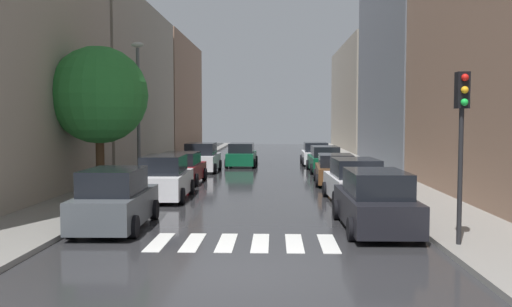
# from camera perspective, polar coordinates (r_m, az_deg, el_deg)

# --- Properties ---
(ground_plane) EXTENTS (28.00, 72.00, 0.04)m
(ground_plane) POSITION_cam_1_polar(r_m,az_deg,el_deg) (35.46, 0.65, -1.72)
(ground_plane) COLOR #2B2B2D
(sidewalk_left) EXTENTS (3.00, 72.00, 0.15)m
(sidewalk_left) POSITION_cam_1_polar(r_m,az_deg,el_deg) (36.20, -9.69, -1.51)
(sidewalk_left) COLOR gray
(sidewalk_left) RESTS_ON ground
(sidewalk_right) EXTENTS (3.00, 72.00, 0.15)m
(sidewalk_right) POSITION_cam_1_polar(r_m,az_deg,el_deg) (35.90, 11.09, -1.57)
(sidewalk_right) COLOR gray
(sidewalk_right) RESTS_ON ground
(crosswalk_stripes) EXTENTS (4.95, 2.20, 0.01)m
(crosswalk_stripes) POSITION_cam_1_polar(r_m,az_deg,el_deg) (14.59, -1.33, -9.36)
(crosswalk_stripes) COLOR silver
(crosswalk_stripes) RESTS_ON ground
(building_left_mid) EXTENTS (6.00, 17.58, 11.37)m
(building_left_mid) POSITION_cam_1_polar(r_m,az_deg,el_deg) (40.18, -15.23, 6.93)
(building_left_mid) COLOR #9E9384
(building_left_mid) RESTS_ON ground
(building_left_far) EXTENTS (6.00, 17.73, 11.43)m
(building_left_far) POSITION_cam_1_polar(r_m,az_deg,el_deg) (57.74, -9.87, 5.99)
(building_left_far) COLOR #8C6B56
(building_left_far) RESTS_ON ground
(building_right_mid) EXTENTS (6.00, 16.71, 20.60)m
(building_right_mid) POSITION_cam_1_polar(r_m,az_deg,el_deg) (40.76, 16.89, 13.39)
(building_right_mid) COLOR slate
(building_right_mid) RESTS_ON ground
(building_right_far) EXTENTS (6.00, 21.29, 11.17)m
(building_right_far) POSITION_cam_1_polar(r_m,az_deg,el_deg) (59.74, 11.87, 5.76)
(building_right_far) COLOR #9E9384
(building_right_far) RESTS_ON ground
(parked_car_left_nearest) EXTENTS (2.06, 4.37, 1.81)m
(parked_car_left_nearest) POSITION_cam_1_polar(r_m,az_deg,el_deg) (16.89, -14.60, -4.82)
(parked_car_left_nearest) COLOR #474C51
(parked_car_left_nearest) RESTS_ON ground
(parked_car_left_second) EXTENTS (2.09, 4.46, 1.81)m
(parked_car_left_second) POSITION_cam_1_polar(r_m,az_deg,el_deg) (22.63, -9.57, -2.63)
(parked_car_left_second) COLOR silver
(parked_car_left_second) RESTS_ON ground
(parked_car_left_third) EXTENTS (2.23, 4.42, 1.60)m
(parked_car_left_third) POSITION_cam_1_polar(r_m,az_deg,el_deg) (28.09, -7.86, -1.58)
(parked_car_left_third) COLOR maroon
(parked_car_left_third) RESTS_ON ground
(parked_car_left_fourth) EXTENTS (2.21, 4.08, 1.81)m
(parked_car_left_fourth) POSITION_cam_1_polar(r_m,az_deg,el_deg) (33.96, -5.76, -0.52)
(parked_car_left_fourth) COLOR silver
(parked_car_left_fourth) RESTS_ON ground
(parked_car_right_nearest) EXTENTS (2.12, 4.79, 1.78)m
(parked_car_right_nearest) POSITION_cam_1_polar(r_m,az_deg,el_deg) (16.51, 12.43, -5.02)
(parked_car_right_nearest) COLOR black
(parked_car_right_nearest) RESTS_ON ground
(parked_car_right_second) EXTENTS (2.23, 4.50, 1.74)m
(parked_car_right_second) POSITION_cam_1_polar(r_m,az_deg,el_deg) (21.73, 10.31, -2.97)
(parked_car_right_second) COLOR silver
(parked_car_right_second) RESTS_ON ground
(parked_car_right_third) EXTENTS (2.22, 4.36, 1.53)m
(parked_car_right_third) POSITION_cam_1_polar(r_m,az_deg,el_deg) (27.67, 8.33, -1.72)
(parked_car_right_third) COLOR brown
(parked_car_right_third) RESTS_ON ground
(parked_car_right_fourth) EXTENTS (2.05, 4.69, 1.63)m
(parked_car_right_fourth) POSITION_cam_1_polar(r_m,az_deg,el_deg) (33.84, 7.22, -0.67)
(parked_car_right_fourth) COLOR #0C4C2D
(parked_car_right_fourth) RESTS_ON ground
(parked_car_right_fifth) EXTENTS (2.05, 4.01, 1.63)m
(parked_car_right_fifth) POSITION_cam_1_polar(r_m,az_deg,el_deg) (39.12, 6.27, -0.09)
(parked_car_right_fifth) COLOR silver
(parked_car_right_fifth) RESTS_ON ground
(car_midroad) EXTENTS (2.12, 4.43, 1.63)m
(car_midroad) POSITION_cam_1_polar(r_m,az_deg,el_deg) (37.73, -1.51, -0.20)
(car_midroad) COLOR #0C4C2D
(car_midroad) RESTS_ON ground
(street_tree_left) EXTENTS (4.13, 4.13, 6.23)m
(street_tree_left) POSITION_cam_1_polar(r_m,az_deg,el_deg) (24.04, -16.19, 5.90)
(street_tree_left) COLOR #513823
(street_tree_left) RESTS_ON sidewalk_left
(traffic_light_right_corner) EXTENTS (0.30, 0.42, 4.30)m
(traffic_light_right_corner) POSITION_cam_1_polar(r_m,az_deg,el_deg) (14.34, 20.83, 3.39)
(traffic_light_right_corner) COLOR black
(traffic_light_right_corner) RESTS_ON sidewalk_right
(lamp_post_left) EXTENTS (0.60, 0.28, 6.70)m
(lamp_post_left) POSITION_cam_1_polar(r_m,az_deg,el_deg) (25.95, -12.28, 5.19)
(lamp_post_left) COLOR #595B60
(lamp_post_left) RESTS_ON sidewalk_left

